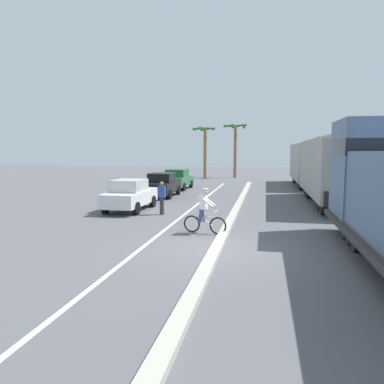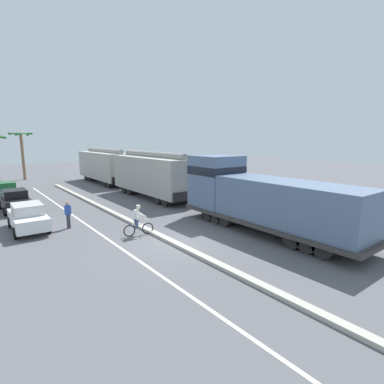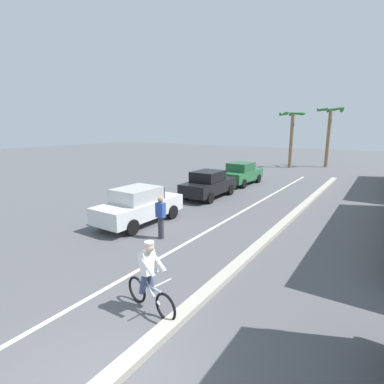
% 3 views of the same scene
% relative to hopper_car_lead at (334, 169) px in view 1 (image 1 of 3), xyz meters
% --- Properties ---
extents(ground_plane, '(120.00, 120.00, 0.00)m').
position_rel_hopper_car_lead_xyz_m(ground_plane, '(-5.36, -11.19, -2.08)').
color(ground_plane, '#56565B').
extents(median_curb, '(0.36, 36.00, 0.16)m').
position_rel_hopper_car_lead_xyz_m(median_curb, '(-5.36, -5.19, -2.00)').
color(median_curb, '#B2AD9E').
rests_on(median_curb, ground).
extents(lane_stripe, '(0.14, 36.00, 0.01)m').
position_rel_hopper_car_lead_xyz_m(lane_stripe, '(-7.76, -5.19, -2.07)').
color(lane_stripe, silver).
rests_on(lane_stripe, ground).
extents(hopper_car_lead, '(2.90, 10.60, 4.18)m').
position_rel_hopper_car_lead_xyz_m(hopper_car_lead, '(0.00, 0.00, 0.00)').
color(hopper_car_lead, '#A3A099').
rests_on(hopper_car_lead, ground).
extents(hopper_car_middle, '(2.90, 10.60, 4.18)m').
position_rel_hopper_car_lead_xyz_m(hopper_car_middle, '(0.00, 11.60, 0.00)').
color(hopper_car_middle, '#ABA9A1').
rests_on(hopper_car_middle, ground).
extents(parked_car_white, '(1.87, 4.22, 1.62)m').
position_rel_hopper_car_lead_xyz_m(parked_car_white, '(-10.84, -4.32, -1.26)').
color(parked_car_white, silver).
rests_on(parked_car_white, ground).
extents(parked_car_black, '(1.86, 4.21, 1.62)m').
position_rel_hopper_car_lead_xyz_m(parked_car_black, '(-10.76, 1.69, -1.26)').
color(parked_car_black, black).
rests_on(parked_car_black, ground).
extents(parked_car_green, '(1.93, 4.25, 1.62)m').
position_rel_hopper_car_lead_xyz_m(parked_car_green, '(-10.87, 6.69, -1.26)').
color(parked_car_green, '#286B3D').
rests_on(parked_car_green, ground).
extents(cyclist, '(1.69, 0.54, 1.71)m').
position_rel_hopper_car_lead_xyz_m(cyclist, '(-6.14, -9.02, -1.26)').
color(cyclist, black).
rests_on(cyclist, ground).
extents(palm_tree_near, '(2.69, 2.74, 6.25)m').
position_rel_hopper_car_lead_xyz_m(palm_tree_near, '(-7.34, 20.79, 2.52)').
color(palm_tree_near, '#846647').
rests_on(palm_tree_near, ground).
extents(palm_tree_far, '(2.55, 2.62, 5.77)m').
position_rel_hopper_car_lead_xyz_m(palm_tree_far, '(-10.50, 18.24, 2.24)').
color(palm_tree_far, '#846647').
rests_on(palm_tree_far, ground).
extents(pedestrian_by_cars, '(0.34, 0.22, 1.62)m').
position_rel_hopper_car_lead_xyz_m(pedestrian_by_cars, '(-8.84, -5.27, -1.23)').
color(pedestrian_by_cars, '#33333D').
rests_on(pedestrian_by_cars, ground).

